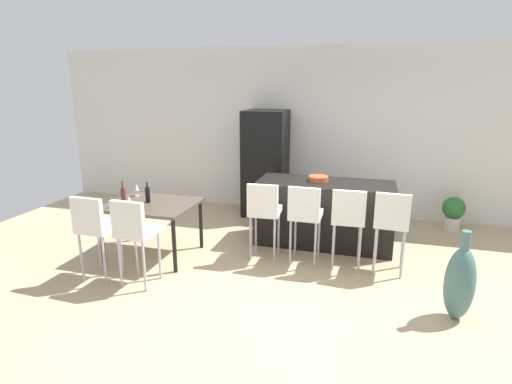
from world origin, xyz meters
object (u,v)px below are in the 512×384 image
at_px(dining_table, 152,208).
at_px(dining_chair_far, 134,229).
at_px(wine_glass_far, 137,187).
at_px(bar_chair_left, 264,209).
at_px(bar_chair_right, 348,216).
at_px(refrigerator, 266,163).
at_px(wine_bottle_left, 123,197).
at_px(fruit_bowl, 318,178).
at_px(dining_chair_near, 95,225).
at_px(kitchen_island, 324,213).
at_px(bar_chair_middle, 305,212).
at_px(floor_vase, 460,283).
at_px(wine_glass_right, 129,200).
at_px(bar_chair_far, 392,220).
at_px(wine_bottle_middle, 148,195).
at_px(potted_plant, 453,211).

relative_size(dining_table, dining_chair_far, 1.10).
bearing_deg(dining_chair_far, wine_glass_far, 120.22).
bearing_deg(bar_chair_left, bar_chair_right, -0.00).
distance_m(dining_table, dining_chair_far, 0.87).
bearing_deg(refrigerator, wine_bottle_left, -117.47).
bearing_deg(fruit_bowl, dining_chair_near, -139.88).
xyz_separation_m(bar_chair_left, wine_glass_far, (-1.85, -0.04, 0.17)).
relative_size(kitchen_island, bar_chair_middle, 1.84).
height_order(bar_chair_middle, floor_vase, bar_chair_middle).
relative_size(bar_chair_middle, floor_vase, 1.13).
relative_size(bar_chair_middle, wine_bottle_left, 3.07).
bearing_deg(wine_glass_right, kitchen_island, 31.39).
bearing_deg(wine_glass_far, dining_table, -34.65).
relative_size(bar_chair_far, floor_vase, 1.13).
relative_size(dining_table, dining_chair_near, 1.10).
height_order(dining_chair_far, floor_vase, dining_chair_far).
xyz_separation_m(wine_bottle_middle, refrigerator, (1.06, 2.16, 0.07)).
xyz_separation_m(dining_table, dining_chair_near, (-0.26, -0.83, 0.03)).
xyz_separation_m(dining_table, wine_bottle_middle, (-0.06, 0.02, 0.18)).
xyz_separation_m(dining_chair_near, refrigerator, (1.26, 3.01, 0.22)).
relative_size(bar_chair_middle, potted_plant, 1.91).
xyz_separation_m(bar_chair_far, dining_table, (-3.06, -0.30, -0.03)).
xyz_separation_m(bar_chair_left, floor_vase, (2.22, -0.86, -0.31)).
height_order(bar_chair_far, wine_glass_far, bar_chair_far).
distance_m(refrigerator, fruit_bowl, 1.49).
bearing_deg(bar_chair_middle, wine_bottle_left, -166.58).
relative_size(bar_chair_middle, dining_table, 0.91).
bearing_deg(bar_chair_right, refrigerator, 129.54).
relative_size(bar_chair_left, wine_glass_far, 6.03).
bearing_deg(dining_chair_far, bar_chair_middle, 32.75).
bearing_deg(bar_chair_far, bar_chair_middle, -179.99).
distance_m(dining_chair_near, wine_glass_far, 1.11).
bearing_deg(refrigerator, dining_chair_far, -103.89).
relative_size(bar_chair_middle, wine_glass_far, 6.03).
bearing_deg(dining_chair_far, kitchen_island, 44.84).
height_order(bar_chair_far, refrigerator, refrigerator).
distance_m(bar_chair_middle, refrigerator, 2.14).
bearing_deg(dining_chair_far, wine_bottle_middle, 110.54).
xyz_separation_m(bar_chair_left, wine_bottle_left, (-1.73, -0.54, 0.17)).
distance_m(dining_chair_near, wine_glass_right, 0.55).
distance_m(dining_table, dining_chair_near, 0.87).
height_order(bar_chair_middle, bar_chair_far, same).
xyz_separation_m(kitchen_island, fruit_bowl, (-0.11, 0.05, 0.50)).
xyz_separation_m(bar_chair_far, dining_chair_far, (-2.80, -1.13, 0.00)).
bearing_deg(wine_glass_far, bar_chair_right, 0.78).
relative_size(bar_chair_far, fruit_bowl, 3.68).
bearing_deg(bar_chair_middle, bar_chair_far, 0.01).
bearing_deg(bar_chair_right, floor_vase, -36.97).
distance_m(refrigerator, floor_vase, 3.88).
relative_size(bar_chair_left, wine_bottle_middle, 3.76).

